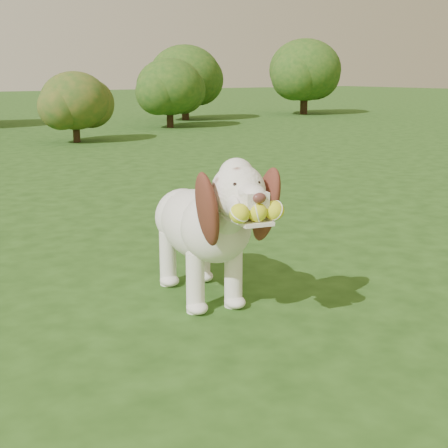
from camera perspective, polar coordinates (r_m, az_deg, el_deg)
ground at (r=3.84m, az=-2.61°, el=-4.83°), size 80.00×80.00×0.00m
dog at (r=3.31m, az=-1.72°, el=0.20°), size 0.58×1.29×0.84m
shrub_f at (r=16.65m, az=-3.59°, el=13.36°), size 1.86×1.86×1.92m
shrub_d at (r=14.36m, az=-5.01°, el=12.39°), size 1.49×1.49×1.54m
shrub_c at (r=11.53m, az=-13.49°, el=10.90°), size 1.20×1.20×1.25m
shrub_h at (r=19.08m, az=7.40°, el=13.79°), size 2.12×2.12×2.19m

